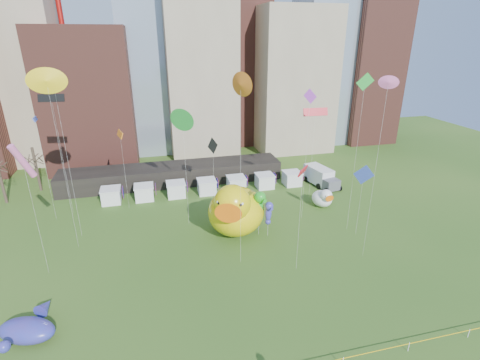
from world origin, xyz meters
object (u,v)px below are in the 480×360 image
object	(u,v)px
big_duck	(236,209)
seahorse_purple	(269,211)
seahorse_green	(259,205)
small_duck	(323,198)
whale_inflatable	(28,328)
box_truck	(321,176)

from	to	relation	value
big_duck	seahorse_purple	xyz separation A→B (m)	(3.92, -1.66, 0.03)
seahorse_green	seahorse_purple	distance (m)	1.44
big_duck	seahorse_green	bearing A→B (deg)	4.52
small_duck	seahorse_green	world-z (taller)	seahorse_green
whale_inflatable	small_duck	bearing A→B (deg)	46.60
seahorse_purple	box_truck	xyz separation A→B (m)	(14.26, 14.28, -2.01)
small_duck	seahorse_purple	distance (m)	12.72
small_duck	seahorse_purple	xyz separation A→B (m)	(-10.82, -6.34, 2.15)
small_duck	whale_inflatable	size ratio (longest dim) A/B	0.66
big_duck	whale_inflatable	bearing A→B (deg)	-125.19
small_duck	box_truck	size ratio (longest dim) A/B	0.54
box_truck	big_duck	bearing A→B (deg)	-156.79
small_duck	box_truck	distance (m)	8.65
big_duck	seahorse_green	distance (m)	3.14
box_truck	whale_inflatable	bearing A→B (deg)	-158.77
seahorse_purple	small_duck	bearing A→B (deg)	23.76
whale_inflatable	box_truck	xyz separation A→B (m)	(39.55, 25.47, 0.57)
big_duck	seahorse_green	size ratio (longest dim) A/B	1.80
big_duck	box_truck	distance (m)	22.22
whale_inflatable	seahorse_purple	bearing A→B (deg)	44.57
whale_inflatable	box_truck	world-z (taller)	box_truck
small_duck	box_truck	xyz separation A→B (m)	(3.45, 7.93, 0.14)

